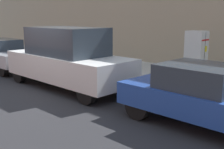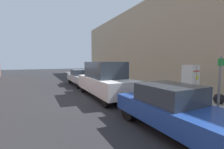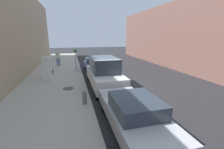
% 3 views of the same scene
% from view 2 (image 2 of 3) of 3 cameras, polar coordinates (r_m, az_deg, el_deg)
% --- Properties ---
extents(ground_plane, '(80.00, 80.00, 0.00)m').
position_cam_2_polar(ground_plane, '(9.16, -6.22, -8.70)').
color(ground_plane, '#28282B').
extents(sidewalk_slab, '(4.72, 44.00, 0.12)m').
position_cam_2_polar(sidewalk_slab, '(11.26, 14.21, -5.94)').
color(sidewalk_slab, '#B2ADA0').
rests_on(sidewalk_slab, ground).
extents(building_facade_near, '(2.11, 39.60, 8.14)m').
position_cam_2_polar(building_facade_near, '(13.69, 25.74, 12.47)').
color(building_facade_near, tan).
rests_on(building_facade_near, ground).
extents(discarded_refrigerator, '(0.62, 0.71, 1.85)m').
position_cam_2_polar(discarded_refrigerator, '(9.60, 27.61, -2.25)').
color(discarded_refrigerator, silver).
rests_on(discarded_refrigerator, sidewalk_slab).
extents(manhole_cover, '(0.70, 0.70, 0.02)m').
position_cam_2_polar(manhole_cover, '(10.56, 9.59, -6.19)').
color(manhole_cover, '#47443F').
rests_on(manhole_cover, sidewalk_slab).
extents(street_sign_post, '(0.36, 0.07, 2.21)m').
position_cam_2_polar(street_sign_post, '(6.13, 35.74, -3.28)').
color(street_sign_post, slate).
rests_on(street_sign_post, sidewalk_slab).
extents(fire_hydrant, '(0.22, 0.22, 0.73)m').
position_cam_2_polar(fire_hydrant, '(12.31, -1.00, -2.82)').
color(fire_hydrant, slate).
rests_on(fire_hydrant, sidewalk_slab).
extents(trash_bag, '(0.50, 0.50, 0.50)m').
position_cam_2_polar(trash_bag, '(8.88, 35.66, -7.54)').
color(trash_bag, black).
rests_on(trash_bag, sidewalk_slab).
extents(parked_sedan_silver, '(1.80, 4.68, 1.42)m').
position_cam_2_polar(parked_sedan_silver, '(14.15, -11.48, -0.90)').
color(parked_sedan_silver, silver).
rests_on(parked_sedan_silver, ground).
extents(parked_van_white, '(1.91, 5.14, 2.14)m').
position_cam_2_polar(parked_van_white, '(9.15, -2.83, -1.94)').
color(parked_van_white, silver).
rests_on(parked_van_white, ground).
extents(parked_hatchback_blue, '(1.72, 4.03, 1.44)m').
position_cam_2_polar(parked_hatchback_blue, '(5.02, 22.24, -11.84)').
color(parked_hatchback_blue, '#23479E').
rests_on(parked_hatchback_blue, ground).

